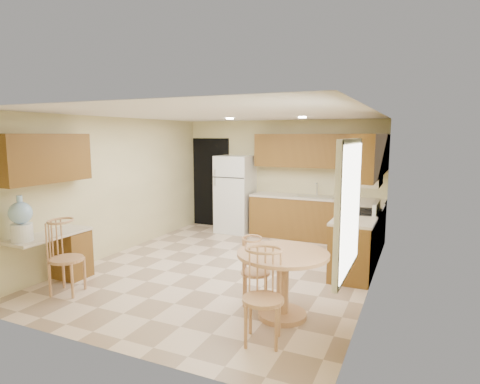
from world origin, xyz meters
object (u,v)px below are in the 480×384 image
at_px(chair_desk, 60,251).
at_px(water_crock, 21,221).
at_px(stove, 358,237).
at_px(chair_table_b, 260,290).
at_px(chair_table_a, 253,266).
at_px(refrigerator, 235,194).
at_px(dining_table, 283,275).

xyz_separation_m(chair_desk, water_crock, (-0.45, -0.20, 0.42)).
relative_size(stove, chair_table_b, 1.09).
xyz_separation_m(chair_table_a, chair_table_b, (0.45, -0.91, 0.08)).
xyz_separation_m(refrigerator, chair_table_a, (1.90, -3.53, -0.33)).
relative_size(refrigerator, chair_table_a, 1.99).
xyz_separation_m(dining_table, chair_table_a, (-0.45, 0.17, -0.00)).
xyz_separation_m(dining_table, water_crock, (-3.40, -0.82, 0.52)).
height_order(chair_desk, water_crock, water_crock).
bearing_deg(dining_table, stove, 78.03).
bearing_deg(stove, water_crock, -139.94).
xyz_separation_m(refrigerator, water_crock, (-1.05, -4.52, 0.19)).
distance_m(refrigerator, stove, 3.15).
height_order(chair_table_b, water_crock, water_crock).
distance_m(stove, water_crock, 5.16).
bearing_deg(stove, dining_table, -101.97).
relative_size(refrigerator, stove, 1.58).
bearing_deg(stove, chair_table_b, -99.25).
bearing_deg(water_crock, chair_table_b, 1.30).
xyz_separation_m(stove, chair_table_a, (-0.98, -2.31, 0.06)).
distance_m(chair_table_a, chair_desk, 2.62).
height_order(stove, chair_desk, stove).
bearing_deg(dining_table, chair_desk, -168.16).
bearing_deg(water_crock, chair_table_a, 18.57).
bearing_deg(dining_table, chair_table_b, -90.00).
height_order(refrigerator, water_crock, refrigerator).
height_order(dining_table, chair_table_b, chair_table_b).
relative_size(chair_table_a, chair_desk, 0.84).
distance_m(chair_table_b, water_crock, 3.43).
height_order(chair_table_a, chair_table_b, chair_table_b).
relative_size(refrigerator, water_crock, 2.79).
relative_size(dining_table, chair_table_a, 1.26).
xyz_separation_m(chair_table_b, chair_desk, (-2.95, 0.13, 0.02)).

